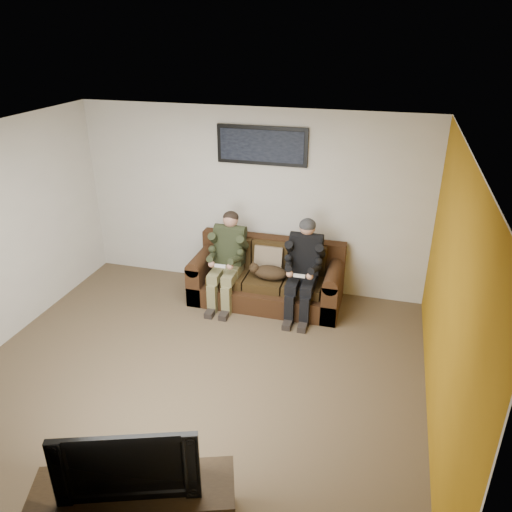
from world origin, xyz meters
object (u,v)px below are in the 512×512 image
(person_right, at_px, (304,263))
(television, at_px, (128,458))
(person_left, at_px, (227,254))
(tv_stand, at_px, (136,509))
(sofa, at_px, (268,279))
(framed_poster, at_px, (262,146))
(cat, at_px, (269,272))

(person_right, xyz_separation_m, television, (-0.60, -3.60, 0.05))
(person_right, bearing_deg, television, -99.53)
(person_left, distance_m, tv_stand, 3.66)
(person_left, bearing_deg, person_right, 0.02)
(sofa, height_order, person_right, person_right)
(sofa, xyz_separation_m, person_left, (-0.53, -0.17, 0.39))
(framed_poster, height_order, tv_stand, framed_poster)
(framed_poster, bearing_deg, person_left, -120.40)
(cat, distance_m, framed_poster, 1.71)
(person_left, height_order, person_right, person_right)
(sofa, distance_m, cat, 0.27)
(person_left, height_order, television, person_left)
(person_left, distance_m, person_right, 1.06)
(sofa, height_order, cat, sofa)
(person_right, xyz_separation_m, cat, (-0.47, -0.01, -0.20))
(person_left, relative_size, framed_poster, 1.02)
(framed_poster, bearing_deg, sofa, -62.98)
(person_right, distance_m, tv_stand, 3.68)
(person_right, xyz_separation_m, framed_poster, (-0.73, 0.56, 1.39))
(sofa, relative_size, tv_stand, 1.38)
(sofa, xyz_separation_m, person_right, (0.53, -0.17, 0.39))
(sofa, bearing_deg, framed_poster, 117.02)
(sofa, height_order, person_left, person_left)
(cat, bearing_deg, person_left, 179.42)
(television, bearing_deg, framed_poster, 72.05)
(person_right, bearing_deg, person_left, -179.98)
(person_left, bearing_deg, cat, -0.58)
(framed_poster, bearing_deg, television, -88.26)
(cat, relative_size, tv_stand, 0.44)
(person_left, height_order, tv_stand, person_left)
(sofa, distance_m, person_right, 0.68)
(sofa, height_order, television, television)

